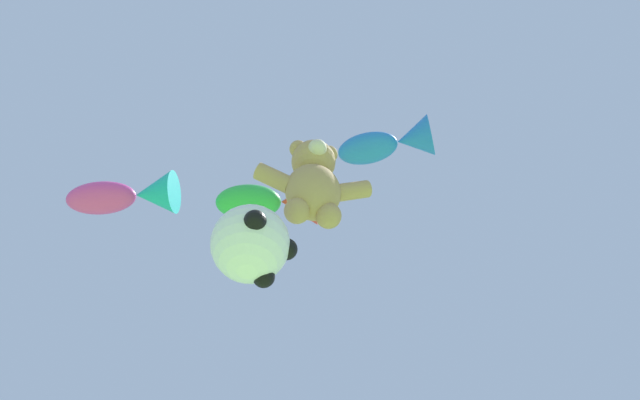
{
  "coord_description": "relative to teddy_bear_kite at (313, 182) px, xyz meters",
  "views": [
    {
      "loc": [
        -0.35,
        2.42,
        1.57
      ],
      "look_at": [
        0.52,
        6.58,
        6.64
      ],
      "focal_mm": 35.0,
      "sensor_mm": 36.0,
      "label": 1
    }
  ],
  "objects": [
    {
      "name": "soccer_ball_kite",
      "position": [
        -0.73,
        -0.04,
        -1.41
      ],
      "size": [
        1.02,
        1.01,
        0.94
      ],
      "color": "white"
    },
    {
      "name": "fish_kite_cobalt",
      "position": [
        1.29,
        0.21,
        1.59
      ],
      "size": [
        1.62,
        1.21,
        0.66
      ],
      "color": "blue"
    },
    {
      "name": "fish_kite_magenta",
      "position": [
        -2.89,
        2.52,
        1.97
      ],
      "size": [
        2.11,
        1.28,
        0.79
      ],
      "color": "#E53F9E"
    },
    {
      "name": "teddy_bear_kite",
      "position": [
        0.0,
        0.0,
        0.0
      ],
      "size": [
        1.62,
        0.72,
        1.65
      ],
      "color": "tan"
    },
    {
      "name": "fish_kite_emerald",
      "position": [
        -0.34,
        1.83,
        1.62
      ],
      "size": [
        1.88,
        1.1,
        0.82
      ],
      "color": "green"
    }
  ]
}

